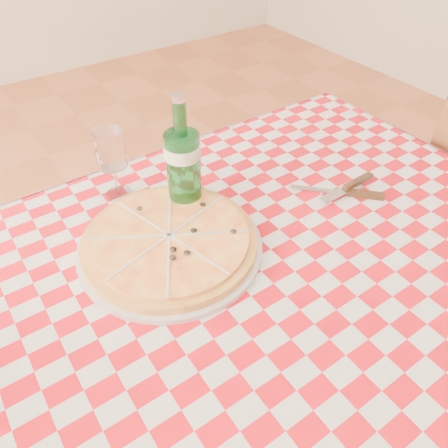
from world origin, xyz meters
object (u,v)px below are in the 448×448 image
object	(u,v)px
pizza_plate	(170,241)
dining_table	(248,293)
water_bottle	(183,156)
wine_glass	(113,164)

from	to	relation	value
pizza_plate	dining_table	bearing A→B (deg)	-45.49
pizza_plate	water_bottle	xyz separation A→B (m)	(0.09, 0.09, 0.11)
pizza_plate	wine_glass	xyz separation A→B (m)	(-0.01, 0.22, 0.06)
pizza_plate	wine_glass	distance (m)	0.23
dining_table	water_bottle	bearing A→B (deg)	95.24
dining_table	wine_glass	distance (m)	0.40
dining_table	water_bottle	xyz separation A→B (m)	(-0.02, 0.21, 0.23)
pizza_plate	wine_glass	bearing A→B (deg)	92.68
pizza_plate	wine_glass	world-z (taller)	wine_glass
water_bottle	wine_glass	size ratio (longest dim) A/B	1.62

